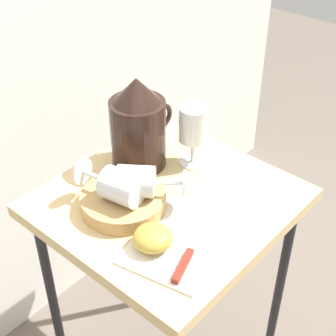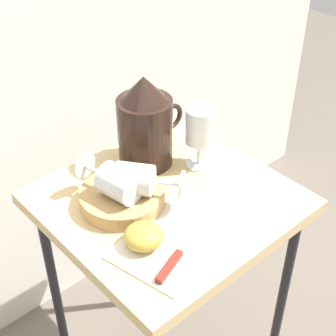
# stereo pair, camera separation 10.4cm
# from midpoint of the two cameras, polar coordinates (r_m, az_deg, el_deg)

# --- Properties ---
(curtain_drape) EXTENTS (2.40, 0.03, 1.92)m
(curtain_drape) POSITION_cam_midpoint_polar(r_m,az_deg,el_deg) (1.36, -19.12, 14.45)
(curtain_drape) COLOR silver
(curtain_drape) RESTS_ON ground_plane
(table) EXTENTS (0.51, 0.49, 0.70)m
(table) POSITION_cam_midpoint_polar(r_m,az_deg,el_deg) (1.18, -2.54, -6.17)
(table) COLOR tan
(table) RESTS_ON ground_plane
(linen_napkin) EXTENTS (0.26, 0.22, 0.00)m
(linen_napkin) POSITION_cam_midpoint_polar(r_m,az_deg,el_deg) (1.03, -1.57, -8.26)
(linen_napkin) COLOR silver
(linen_napkin) RESTS_ON table
(basket_tray) EXTENTS (0.18, 0.18, 0.03)m
(basket_tray) POSITION_cam_midpoint_polar(r_m,az_deg,el_deg) (1.10, -7.69, -3.76)
(basket_tray) COLOR tan
(basket_tray) RESTS_ON table
(pitcher) EXTENTS (0.18, 0.13, 0.23)m
(pitcher) POSITION_cam_midpoint_polar(r_m,az_deg,el_deg) (1.19, -5.84, 4.07)
(pitcher) COLOR black
(pitcher) RESTS_ON table
(wine_glass_upright) EXTENTS (0.07, 0.07, 0.15)m
(wine_glass_upright) POSITION_cam_midpoint_polar(r_m,az_deg,el_deg) (1.18, 0.34, 4.48)
(wine_glass_upright) COLOR silver
(wine_glass_upright) RESTS_ON table
(wine_glass_tipped_near) EXTENTS (0.09, 0.15, 0.07)m
(wine_glass_tipped_near) POSITION_cam_midpoint_polar(r_m,az_deg,el_deg) (1.06, -8.20, -2.10)
(wine_glass_tipped_near) COLOR silver
(wine_glass_tipped_near) RESTS_ON basket_tray
(wine_glass_tipped_far) EXTENTS (0.14, 0.15, 0.07)m
(wine_glass_tipped_far) POSITION_cam_midpoint_polar(r_m,az_deg,el_deg) (1.07, -6.08, -1.59)
(wine_glass_tipped_far) COLOR silver
(wine_glass_tipped_far) RESTS_ON basket_tray
(apple_half_left) EXTENTS (0.08, 0.08, 0.04)m
(apple_half_left) POSITION_cam_midpoint_polar(r_m,az_deg,el_deg) (1.00, -4.71, -7.90)
(apple_half_left) COLOR #B29938
(apple_half_left) RESTS_ON linen_napkin
(knife) EXTENTS (0.23, 0.09, 0.01)m
(knife) POSITION_cam_midpoint_polar(r_m,az_deg,el_deg) (1.00, -0.52, -9.43)
(knife) COLOR silver
(knife) RESTS_ON linen_napkin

